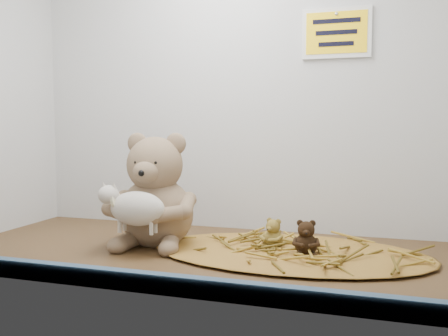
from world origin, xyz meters
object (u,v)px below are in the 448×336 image
(toy_lamb, at_px, (137,209))
(mini_teddy_tan, at_px, (273,232))
(mini_teddy_brown, at_px, (306,236))
(main_teddy, at_px, (156,189))

(toy_lamb, bearing_deg, mini_teddy_tan, 23.08)
(toy_lamb, relative_size, mini_teddy_brown, 2.23)
(main_teddy, bearing_deg, mini_teddy_tan, -0.40)
(mini_teddy_brown, bearing_deg, toy_lamb, -176.20)
(main_teddy, height_order, mini_teddy_tan, main_teddy)
(toy_lamb, distance_m, mini_teddy_brown, 0.40)
(main_teddy, distance_m, mini_teddy_brown, 0.39)
(toy_lamb, bearing_deg, mini_teddy_brown, 13.24)
(main_teddy, xyz_separation_m, mini_teddy_brown, (0.38, -0.01, -0.09))
(mini_teddy_brown, bearing_deg, mini_teddy_tan, 146.77)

